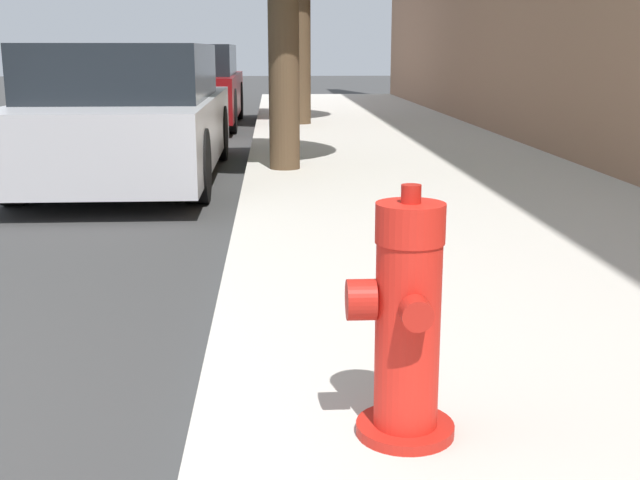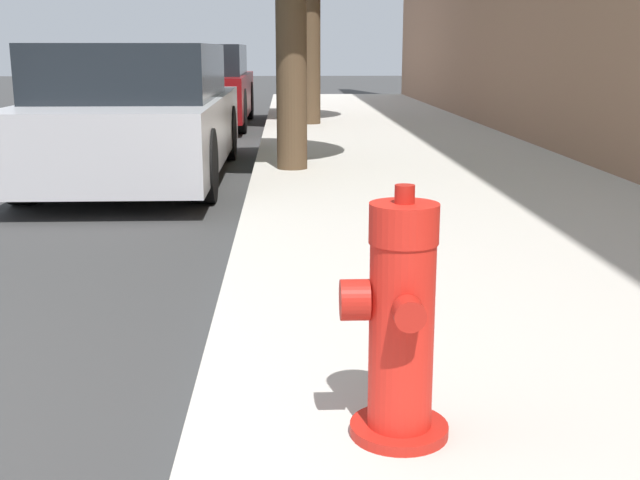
% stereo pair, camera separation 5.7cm
% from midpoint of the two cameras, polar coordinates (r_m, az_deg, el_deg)
% --- Properties ---
extents(fire_hydrant, '(0.34, 0.35, 0.79)m').
position_cam_midpoint_polar(fire_hydrant, '(2.47, 5.46, -6.01)').
color(fire_hydrant, red).
rests_on(fire_hydrant, sidewalk_slab).
extents(parked_car_near, '(1.77, 4.58, 1.37)m').
position_cam_midpoint_polar(parked_car_near, '(8.51, -13.48, 8.65)').
color(parked_car_near, '#B7B7BC').
rests_on(parked_car_near, ground_plane).
extents(parked_car_mid, '(1.73, 4.38, 1.40)m').
position_cam_midpoint_polar(parked_car_mid, '(14.44, -9.36, 10.72)').
color(parked_car_mid, maroon).
rests_on(parked_car_mid, ground_plane).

